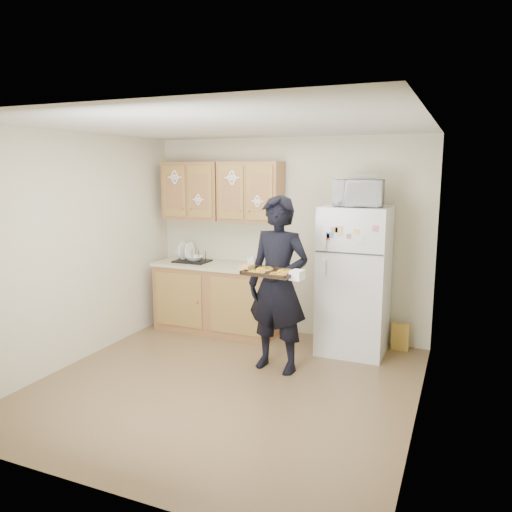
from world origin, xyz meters
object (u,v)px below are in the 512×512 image
object	(u,v)px
person	(278,285)
dish_rack	(192,255)
refrigerator	(354,280)
microwave	(359,193)
baking_tray	(271,273)

from	to	relation	value
person	dish_rack	distance (m)	1.78
person	dish_rack	xyz separation A→B (m)	(-1.54, 0.89, 0.06)
refrigerator	microwave	world-z (taller)	microwave
person	microwave	distance (m)	1.38
person	baking_tray	distance (m)	0.35
person	microwave	xyz separation A→B (m)	(0.64, 0.80, 0.92)
person	baking_tray	xyz separation A→B (m)	(0.04, -0.30, 0.19)
person	baking_tray	size ratio (longest dim) A/B	3.70
microwave	dish_rack	size ratio (longest dim) A/B	1.21
refrigerator	baking_tray	distance (m)	1.32
refrigerator	microwave	size ratio (longest dim) A/B	3.19
baking_tray	person	bearing A→B (deg)	104.46
baking_tray	dish_rack	bearing A→B (deg)	150.28
person	baking_tray	bearing A→B (deg)	-75.54
microwave	dish_rack	distance (m)	2.35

